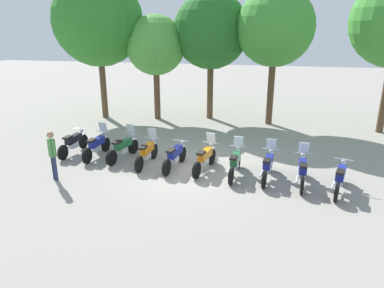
{
  "coord_description": "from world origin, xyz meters",
  "views": [
    {
      "loc": [
        2.77,
        -12.42,
        5.31
      ],
      "look_at": [
        0.0,
        0.5,
        0.9
      ],
      "focal_mm": 33.02,
      "sensor_mm": 36.0,
      "label": 1
    }
  ],
  "objects_px": {
    "motorcycle_3": "(147,152)",
    "motorcycle_5": "(205,158)",
    "motorcycle_2": "(123,147)",
    "motorcycle_7": "(268,166)",
    "motorcycle_0": "(73,143)",
    "tree_1": "(156,46)",
    "motorcycle_9": "(340,178)",
    "tree_0": "(98,21)",
    "motorcycle_6": "(235,163)",
    "motorcycle_8": "(302,170)",
    "tree_3": "(275,28)",
    "motorcycle_4": "(175,156)",
    "tree_2": "(211,31)",
    "motorcycle_1": "(97,145)",
    "person_0": "(52,151)"
  },
  "relations": [
    {
      "from": "motorcycle_4",
      "to": "tree_3",
      "type": "bearing_deg",
      "value": -16.58
    },
    {
      "from": "motorcycle_2",
      "to": "motorcycle_7",
      "type": "xyz_separation_m",
      "value": [
        5.94,
        -0.82,
        0.0
      ]
    },
    {
      "from": "motorcycle_0",
      "to": "person_0",
      "type": "bearing_deg",
      "value": -160.58
    },
    {
      "from": "motorcycle_5",
      "to": "motorcycle_8",
      "type": "bearing_deg",
      "value": -85.86
    },
    {
      "from": "motorcycle_4",
      "to": "motorcycle_6",
      "type": "bearing_deg",
      "value": -87.26
    },
    {
      "from": "motorcycle_0",
      "to": "motorcycle_1",
      "type": "bearing_deg",
      "value": -94.46
    },
    {
      "from": "motorcycle_1",
      "to": "motorcycle_6",
      "type": "distance_m",
      "value": 5.99
    },
    {
      "from": "tree_2",
      "to": "motorcycle_6",
      "type": "bearing_deg",
      "value": -74.49
    },
    {
      "from": "tree_0",
      "to": "tree_3",
      "type": "bearing_deg",
      "value": 2.95
    },
    {
      "from": "motorcycle_3",
      "to": "motorcycle_5",
      "type": "distance_m",
      "value": 2.39
    },
    {
      "from": "motorcycle_4",
      "to": "motorcycle_7",
      "type": "distance_m",
      "value": 3.58
    },
    {
      "from": "motorcycle_3",
      "to": "motorcycle_5",
      "type": "xyz_separation_m",
      "value": [
        2.38,
        -0.14,
        0.0
      ]
    },
    {
      "from": "tree_0",
      "to": "tree_3",
      "type": "height_order",
      "value": "tree_0"
    },
    {
      "from": "motorcycle_1",
      "to": "motorcycle_5",
      "type": "height_order",
      "value": "same"
    },
    {
      "from": "motorcycle_2",
      "to": "tree_0",
      "type": "xyz_separation_m",
      "value": [
        -3.91,
        6.58,
        5.08
      ]
    },
    {
      "from": "tree_3",
      "to": "tree_1",
      "type": "bearing_deg",
      "value": -178.58
    },
    {
      "from": "motorcycle_4",
      "to": "motorcycle_8",
      "type": "distance_m",
      "value": 4.78
    },
    {
      "from": "motorcycle_4",
      "to": "motorcycle_7",
      "type": "relative_size",
      "value": 1.0
    },
    {
      "from": "motorcycle_6",
      "to": "tree_3",
      "type": "xyz_separation_m",
      "value": [
        1.18,
        7.84,
        4.74
      ]
    },
    {
      "from": "motorcycle_4",
      "to": "motorcycle_7",
      "type": "xyz_separation_m",
      "value": [
        3.57,
        -0.31,
        0.01
      ]
    },
    {
      "from": "motorcycle_6",
      "to": "motorcycle_9",
      "type": "xyz_separation_m",
      "value": [
        3.57,
        -0.62,
        -0.01
      ]
    },
    {
      "from": "motorcycle_6",
      "to": "motorcycle_8",
      "type": "distance_m",
      "value": 2.39
    },
    {
      "from": "motorcycle_3",
      "to": "tree_2",
      "type": "distance_m",
      "value": 9.35
    },
    {
      "from": "motorcycle_0",
      "to": "motorcycle_4",
      "type": "height_order",
      "value": "same"
    },
    {
      "from": "person_0",
      "to": "tree_1",
      "type": "xyz_separation_m",
      "value": [
        0.95,
        9.42,
        3.18
      ]
    },
    {
      "from": "tree_0",
      "to": "motorcycle_2",
      "type": "bearing_deg",
      "value": -59.24
    },
    {
      "from": "motorcycle_0",
      "to": "motorcycle_7",
      "type": "distance_m",
      "value": 8.38
    },
    {
      "from": "person_0",
      "to": "motorcycle_0",
      "type": "bearing_deg",
      "value": 48.48
    },
    {
      "from": "motorcycle_0",
      "to": "motorcycle_9",
      "type": "relative_size",
      "value": 1.03
    },
    {
      "from": "motorcycle_9",
      "to": "tree_0",
      "type": "distance_m",
      "value": 15.45
    },
    {
      "from": "motorcycle_0",
      "to": "tree_3",
      "type": "xyz_separation_m",
      "value": [
        8.31,
        6.9,
        4.75
      ]
    },
    {
      "from": "motorcycle_6",
      "to": "motorcycle_7",
      "type": "height_order",
      "value": "same"
    },
    {
      "from": "person_0",
      "to": "tree_3",
      "type": "height_order",
      "value": "tree_3"
    },
    {
      "from": "motorcycle_6",
      "to": "tree_1",
      "type": "xyz_separation_m",
      "value": [
        -5.41,
        7.67,
        3.75
      ]
    },
    {
      "from": "motorcycle_4",
      "to": "person_0",
      "type": "height_order",
      "value": "person_0"
    },
    {
      "from": "motorcycle_9",
      "to": "tree_0",
      "type": "height_order",
      "value": "tree_0"
    },
    {
      "from": "motorcycle_5",
      "to": "tree_3",
      "type": "bearing_deg",
      "value": -5.26
    },
    {
      "from": "tree_1",
      "to": "tree_3",
      "type": "height_order",
      "value": "tree_3"
    },
    {
      "from": "motorcycle_2",
      "to": "tree_0",
      "type": "bearing_deg",
      "value": 43.68
    },
    {
      "from": "motorcycle_1",
      "to": "motorcycle_4",
      "type": "bearing_deg",
      "value": -95.34
    },
    {
      "from": "motorcycle_8",
      "to": "tree_3",
      "type": "distance_m",
      "value": 9.46
    },
    {
      "from": "person_0",
      "to": "motorcycle_9",
      "type": "bearing_deg",
      "value": -51.16
    },
    {
      "from": "motorcycle_5",
      "to": "person_0",
      "type": "xyz_separation_m",
      "value": [
        -5.18,
        -1.97,
        0.57
      ]
    },
    {
      "from": "motorcycle_0",
      "to": "tree_0",
      "type": "height_order",
      "value": "tree_0"
    },
    {
      "from": "motorcycle_5",
      "to": "tree_2",
      "type": "height_order",
      "value": "tree_2"
    },
    {
      "from": "motorcycle_2",
      "to": "motorcycle_6",
      "type": "xyz_separation_m",
      "value": [
        4.75,
        -0.76,
        0.0
      ]
    },
    {
      "from": "motorcycle_2",
      "to": "motorcycle_7",
      "type": "distance_m",
      "value": 5.99
    },
    {
      "from": "motorcycle_1",
      "to": "tree_0",
      "type": "height_order",
      "value": "tree_0"
    },
    {
      "from": "motorcycle_0",
      "to": "motorcycle_3",
      "type": "distance_m",
      "value": 3.61
    },
    {
      "from": "motorcycle_0",
      "to": "tree_1",
      "type": "xyz_separation_m",
      "value": [
        1.72,
        6.74,
        3.76
      ]
    }
  ]
}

